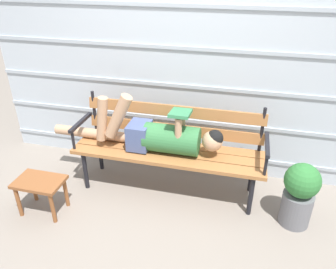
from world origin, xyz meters
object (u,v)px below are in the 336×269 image
Objects in this scene: reclining_person at (157,135)px; park_bench at (170,143)px; potted_plant at (299,193)px; footstool at (40,186)px.

park_bench is at bearing 33.25° from reclining_person.
park_bench is at bearing 167.76° from potted_plant.
reclining_person is (-0.11, -0.07, 0.11)m from park_bench.
reclining_person is at bearing 32.42° from footstool.
reclining_person reaches higher than potted_plant.
reclining_person is 4.03× the size of footstool.
potted_plant is (2.24, 0.40, 0.05)m from footstool.
footstool is at bearing -147.58° from reclining_person.
potted_plant is at bearing -8.31° from reclining_person.
potted_plant is at bearing 10.14° from footstool.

